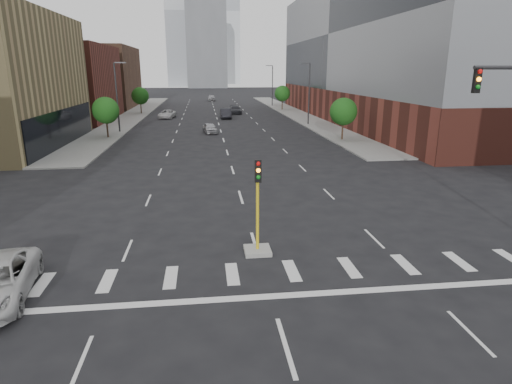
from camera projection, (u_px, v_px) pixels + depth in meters
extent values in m
cube|color=gray|center=(135.00, 114.00, 79.98)|extent=(5.00, 92.00, 0.15)
cube|color=gray|center=(293.00, 112.00, 83.44)|extent=(5.00, 92.00, 0.15)
cube|color=brown|center=(46.00, 83.00, 69.27)|extent=(20.00, 22.00, 12.00)
cube|color=brown|center=(87.00, 77.00, 93.94)|extent=(20.00, 24.00, 13.00)
cube|color=brown|center=(395.00, 105.00, 71.09)|extent=(24.00, 70.00, 5.00)
cube|color=slate|center=(402.00, 35.00, 68.06)|extent=(24.00, 70.00, 17.00)
cube|color=#B2B7BC|center=(189.00, 13.00, 210.49)|extent=(22.00, 22.00, 70.00)
cube|color=#B2B7BC|center=(222.00, 13.00, 249.37)|extent=(20.00, 20.00, 80.00)
cube|color=slate|center=(206.00, 38.00, 195.91)|extent=(18.00, 18.00, 44.00)
cube|color=#999993|center=(257.00, 251.00, 19.67)|extent=(1.20, 1.20, 0.20)
cylinder|color=gold|center=(258.00, 216.00, 19.21)|extent=(0.14, 0.14, 3.20)
cube|color=black|center=(258.00, 171.00, 18.46)|extent=(0.28, 0.18, 1.00)
sphere|color=red|center=(258.00, 164.00, 18.26)|extent=(0.18, 0.18, 0.18)
sphere|color=orange|center=(258.00, 170.00, 18.35)|extent=(0.18, 0.18, 0.18)
sphere|color=#0C7F19|center=(258.00, 177.00, 18.43)|extent=(0.18, 0.18, 0.18)
cube|color=black|center=(477.00, 80.00, 17.15)|extent=(0.28, 0.18, 1.00)
sphere|color=red|center=(480.00, 71.00, 16.94)|extent=(0.18, 0.18, 0.18)
sphere|color=orange|center=(479.00, 79.00, 17.03)|extent=(0.18, 0.18, 0.18)
sphere|color=#0C7F19|center=(478.00, 87.00, 17.11)|extent=(0.18, 0.18, 0.18)
cylinder|color=#2D2D30|center=(309.00, 95.00, 63.92)|extent=(0.20, 0.20, 9.00)
cube|color=#2D2D30|center=(305.00, 63.00, 62.59)|extent=(1.40, 0.22, 0.15)
cylinder|color=#2D2D30|center=(272.00, 86.00, 97.32)|extent=(0.20, 0.20, 9.00)
cube|color=#2D2D30|center=(269.00, 66.00, 95.99)|extent=(1.40, 0.22, 0.15)
cylinder|color=#2D2D30|center=(117.00, 98.00, 56.03)|extent=(0.20, 0.20, 9.00)
cube|color=#2D2D30|center=(120.00, 63.00, 54.88)|extent=(1.40, 0.22, 0.15)
cylinder|color=#382619|center=(107.00, 130.00, 52.16)|extent=(0.20, 0.20, 1.75)
sphere|color=#164412|center=(106.00, 110.00, 51.50)|extent=(3.20, 3.20, 3.20)
cylinder|color=#382619|center=(141.00, 109.00, 80.79)|extent=(0.20, 0.20, 1.75)
sphere|color=#164412|center=(140.00, 96.00, 80.13)|extent=(3.20, 3.20, 3.20)
cylinder|color=#382619|center=(342.00, 132.00, 50.62)|extent=(0.20, 0.20, 1.75)
sphere|color=#164412|center=(343.00, 112.00, 49.97)|extent=(3.20, 3.20, 3.20)
cylinder|color=#382619|center=(282.00, 105.00, 88.79)|extent=(0.20, 0.20, 1.75)
sphere|color=#164412|center=(282.00, 93.00, 88.14)|extent=(3.20, 3.20, 3.20)
imported|color=#A4A4A8|center=(210.00, 128.00, 56.59)|extent=(2.15, 4.15, 1.35)
imported|color=black|center=(226.00, 113.00, 73.83)|extent=(1.84, 5.14, 1.69)
imported|color=#BABABA|center=(167.00, 114.00, 74.13)|extent=(3.07, 5.37, 1.41)
imported|color=black|center=(235.00, 110.00, 81.32)|extent=(2.39, 5.23, 1.48)
imported|color=#9C9CA0|center=(211.00, 98.00, 115.54)|extent=(1.91, 4.73, 1.61)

